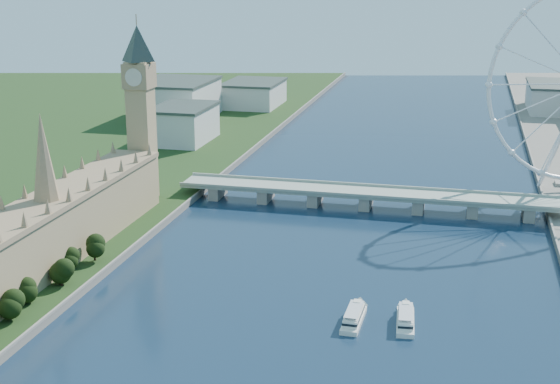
% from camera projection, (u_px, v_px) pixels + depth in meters
% --- Properties ---
extents(parliament_range, '(24.00, 200.00, 70.00)m').
position_uv_depth(parliament_range, '(50.00, 231.00, 354.17)').
color(parliament_range, tan).
rests_on(parliament_range, ground).
extents(big_ben, '(20.02, 20.02, 110.00)m').
position_uv_depth(big_ben, '(140.00, 91.00, 441.67)').
color(big_ben, tan).
rests_on(big_ben, ground).
extents(westminster_bridge, '(220.00, 22.00, 9.50)m').
position_uv_depth(westminster_bridge, '(366.00, 196.00, 450.17)').
color(westminster_bridge, gray).
rests_on(westminster_bridge, ground).
extents(city_skyline, '(505.00, 280.00, 32.00)m').
position_uv_depth(city_skyline, '(450.00, 106.00, 681.42)').
color(city_skyline, beige).
rests_on(city_skyline, ground).
extents(tour_boat_near, '(7.81, 28.11, 6.15)m').
position_uv_depth(tour_boat_near, '(354.00, 322.00, 305.24)').
color(tour_boat_near, silver).
rests_on(tour_boat_near, ground).
extents(tour_boat_far, '(9.27, 28.42, 6.16)m').
position_uv_depth(tour_boat_far, '(405.00, 324.00, 303.51)').
color(tour_boat_far, silver).
rests_on(tour_boat_far, ground).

